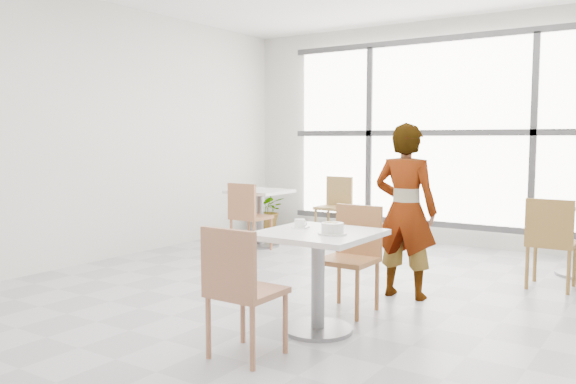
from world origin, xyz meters
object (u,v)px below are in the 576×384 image
Objects in this scene: main_table at (318,262)px; bg_chair_left_near at (247,212)px; person at (405,211)px; bg_chair_left_far at (336,202)px; bg_table_left at (260,210)px; bg_chair_right_near at (551,237)px; chair_far at (353,250)px; chair_near at (239,284)px; plant_left at (268,210)px; coffee_cup at (300,224)px; oatmeal_bowl at (332,228)px.

main_table is 3.15m from bg_chair_left_near.
bg_chair_left_far is at bearing -52.87° from person.
bg_table_left is at bearing 133.66° from main_table.
bg_chair_left_far is at bearing -25.54° from bg_chair_right_near.
bg_table_left is (-2.37, 1.89, -0.01)m from chair_far.
chair_far and bg_chair_right_near have the same top height.
person is (0.29, 2.01, 0.28)m from chair_near.
person is 1.80× the size of bg_chair_left_near.
plant_left is (-4.27, 1.37, -0.17)m from bg_chair_right_near.
plant_left is at bearing 130.27° from main_table.
plant_left is (-3.02, 2.99, -0.17)m from chair_far.
main_table reaches higher than plant_left.
bg_chair_right_near is (3.62, -0.28, 0.01)m from bg_table_left.
bg_table_left is at bearing -4.46° from bg_chair_right_near.
plant_left is at bearing -39.32° from person.
coffee_cup is at bearing -104.93° from chair_far.
chair_far is at bearing 75.07° from coffee_cup.
main_table is at bearing -46.34° from bg_table_left.
bg_chair_right_near is at bearing -178.02° from bg_chair_left_near.
bg_chair_left_far is (-2.11, 2.51, -0.28)m from person.
oatmeal_bowl is 3.31m from bg_chair_left_near.
person is 2.64m from bg_chair_left_near.
main_table is 0.77m from chair_near.
oatmeal_bowl is (0.28, 0.71, 0.29)m from chair_near.
coffee_cup is 3.33m from bg_table_left.
bg_chair_left_near is at bearing -75.78° from bg_table_left.
coffee_cup is (-0.20, 0.07, 0.26)m from main_table.
chair_near is 4.14× the size of oatmeal_bowl.
bg_chair_left_near and bg_chair_right_near have the same top height.
bg_chair_left_near is 1.00× the size of bg_chair_left_far.
bg_chair_left_far is (-1.91, 3.12, 0.00)m from chair_far.
chair_near is 3.63m from bg_chair_left_near.
main_table is 0.92× the size of chair_near.
coffee_cup reaches higher than bg_table_left.
bg_chair_left_far is at bearing 121.44° from chair_far.
chair_near is 1.32× the size of plant_left.
bg_chair_left_far is 3.49m from bg_chair_right_near.
bg_chair_left_near is 3.52m from bg_chair_right_near.
bg_chair_left_near is 1.00× the size of bg_chair_right_near.
bg_chair_left_near is at bearing 138.48° from oatmeal_bowl.
bg_chair_left_far is at bearing 69.26° from bg_table_left.
coffee_cup is at bearing 57.34° from bg_chair_right_near.
bg_chair_right_near is at bearing -139.07° from person.
bg_chair_left_far is 1.00× the size of bg_chair_right_near.
main_table is 0.92× the size of bg_chair_right_near.
person is at bearing -49.89° from bg_chair_left_far.
person is at bearing 89.63° from oatmeal_bowl.
main_table and bg_table_left have the same top height.
bg_chair_left_near reaches higher than oatmeal_bowl.
chair_far is 2.71m from bg_chair_left_near.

